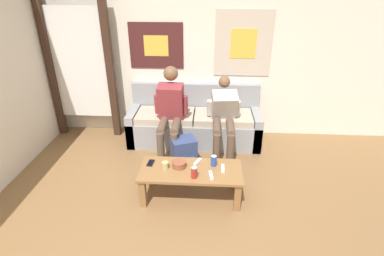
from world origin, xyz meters
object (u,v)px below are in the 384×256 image
at_px(person_seated_teen, 224,116).
at_px(game_controller_far_center, 198,162).
at_px(game_controller_near_left, 211,175).
at_px(cell_phone, 151,163).
at_px(pillar_candle, 165,165).
at_px(ceramic_bowl, 179,164).
at_px(game_controller_near_right, 223,168).
at_px(person_seated_adult, 170,110).
at_px(backpack, 184,154).
at_px(coffee_table, 191,174).
at_px(couch, 194,123).
at_px(drink_can_blue, 214,161).
at_px(drink_can_red, 194,173).

bearing_deg(person_seated_teen, game_controller_far_center, -110.00).
xyz_separation_m(game_controller_near_left, cell_phone, (-0.69, 0.21, -0.01)).
bearing_deg(game_controller_near_left, pillar_candle, 166.17).
height_order(person_seated_teen, ceramic_bowl, person_seated_teen).
height_order(person_seated_teen, game_controller_near_right, person_seated_teen).
xyz_separation_m(ceramic_bowl, cell_phone, (-0.33, 0.05, -0.04)).
bearing_deg(cell_phone, person_seated_adult, 82.45).
bearing_deg(backpack, person_seated_adult, 119.48).
bearing_deg(coffee_table, ceramic_bowl, 163.12).
height_order(pillar_candle, cell_phone, pillar_candle).
height_order(person_seated_adult, person_seated_teen, person_seated_adult).
height_order(person_seated_teen, game_controller_near_left, person_seated_teen).
bearing_deg(person_seated_teen, pillar_candle, -123.88).
bearing_deg(ceramic_bowl, game_controller_near_left, -23.65).
xyz_separation_m(couch, game_controller_near_left, (0.26, -1.48, 0.10)).
height_order(backpack, drink_can_blue, drink_can_blue).
height_order(pillar_candle, drink_can_red, drink_can_red).
bearing_deg(cell_phone, coffee_table, -11.48).
bearing_deg(couch, person_seated_adult, -129.42).
height_order(coffee_table, cell_phone, cell_phone).
xyz_separation_m(person_seated_teen, game_controller_far_center, (-0.31, -0.86, -0.20)).
relative_size(backpack, drink_can_blue, 3.32).
xyz_separation_m(backpack, pillar_candle, (-0.15, -0.60, 0.21)).
xyz_separation_m(person_seated_teen, drink_can_red, (-0.34, -1.15, -0.15)).
height_order(couch, pillar_candle, couch).
relative_size(couch, drink_can_blue, 15.75).
height_order(person_seated_teen, game_controller_far_center, person_seated_teen).
relative_size(game_controller_near_left, game_controller_near_right, 1.02).
height_order(pillar_candle, game_controller_near_right, pillar_candle).
bearing_deg(couch, drink_can_blue, -77.19).
bearing_deg(couch, ceramic_bowl, -94.19).
relative_size(person_seated_teen, backpack, 2.58).
relative_size(person_seated_teen, game_controller_near_right, 7.34).
bearing_deg(backpack, couch, 82.58).
bearing_deg(pillar_candle, person_seated_adult, 93.70).
relative_size(person_seated_adult, cell_phone, 8.64).
xyz_separation_m(drink_can_blue, cell_phone, (-0.72, -0.00, -0.06)).
distance_m(person_seated_adult, ceramic_bowl, 1.00).
bearing_deg(game_controller_near_right, backpack, 130.12).
height_order(couch, person_seated_teen, person_seated_teen).
bearing_deg(game_controller_near_right, coffee_table, -175.46).
height_order(person_seated_adult, cell_phone, person_seated_adult).
height_order(person_seated_teen, pillar_candle, person_seated_teen).
height_order(person_seated_adult, drink_can_blue, person_seated_adult).
xyz_separation_m(couch, backpack, (-0.10, -0.76, -0.09)).
xyz_separation_m(couch, coffee_table, (0.04, -1.37, 0.02)).
bearing_deg(ceramic_bowl, coffee_table, -16.88).
bearing_deg(person_seated_adult, game_controller_far_center, -63.54).
xyz_separation_m(person_seated_teen, ceramic_bowl, (-0.52, -0.96, -0.17)).
distance_m(backpack, drink_can_blue, 0.68).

